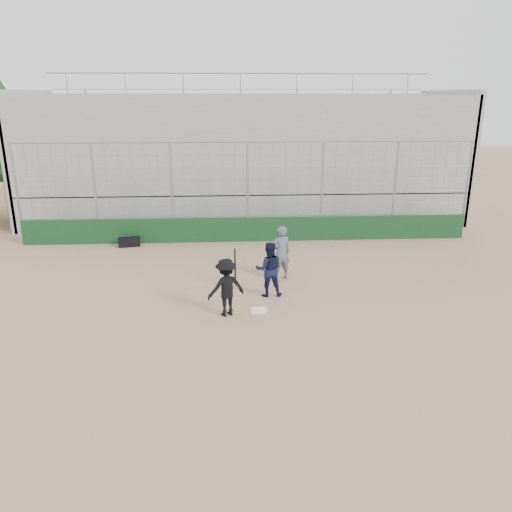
{
  "coord_description": "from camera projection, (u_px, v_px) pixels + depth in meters",
  "views": [
    {
      "loc": [
        -0.85,
        -12.73,
        5.74
      ],
      "look_at": [
        0.0,
        1.4,
        1.15
      ],
      "focal_mm": 35.0,
      "sensor_mm": 36.0,
      "label": 1
    }
  ],
  "objects": [
    {
      "name": "bleachers",
      "position": [
        243.0,
        155.0,
        24.35
      ],
      "size": [
        20.25,
        6.7,
        6.98
      ],
      "color": "gray",
      "rests_on": "ground"
    },
    {
      "name": "equipment_bag",
      "position": [
        129.0,
        242.0,
        19.75
      ],
      "size": [
        0.88,
        0.49,
        0.39
      ],
      "color": "black",
      "rests_on": "ground"
    },
    {
      "name": "home_plate",
      "position": [
        259.0,
        310.0,
        13.91
      ],
      "size": [
        0.44,
        0.44,
        0.02
      ],
      "primitive_type": "cube",
      "color": "white",
      "rests_on": "ground"
    },
    {
      "name": "backstop",
      "position": [
        248.0,
        218.0,
        20.26
      ],
      "size": [
        18.1,
        0.25,
        4.04
      ],
      "color": "#103518",
      "rests_on": "ground"
    },
    {
      "name": "ground",
      "position": [
        259.0,
        311.0,
        13.91
      ],
      "size": [
        90.0,
        90.0,
        0.0
      ],
      "primitive_type": "plane",
      "color": "#866248",
      "rests_on": "ground"
    },
    {
      "name": "catcher_crouched",
      "position": [
        269.0,
        278.0,
        14.76
      ],
      "size": [
        0.82,
        0.65,
        1.13
      ],
      "color": "black",
      "rests_on": "ground"
    },
    {
      "name": "batter_at_plate",
      "position": [
        226.0,
        287.0,
        13.42
      ],
      "size": [
        1.19,
        0.95,
        1.77
      ],
      "color": "black",
      "rests_on": "ground"
    },
    {
      "name": "umpire",
      "position": [
        281.0,
        255.0,
        16.07
      ],
      "size": [
        0.75,
        0.62,
        1.6
      ],
      "primitive_type": "imported",
      "rotation": [
        0.0,
        0.0,
        3.48
      ],
      "color": "#525A68",
      "rests_on": "ground"
    }
  ]
}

